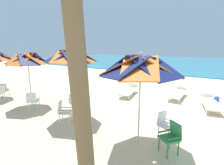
# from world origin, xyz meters

# --- Properties ---
(ground_plane) EXTENTS (80.00, 80.00, 0.00)m
(ground_plane) POSITION_xyz_m (0.00, 0.00, 0.00)
(ground_plane) COLOR beige
(sea) EXTENTS (80.00, 36.00, 0.10)m
(sea) POSITION_xyz_m (0.00, 28.40, 0.05)
(sea) COLOR teal
(sea) RESTS_ON ground
(surf_foam) EXTENTS (80.00, 0.70, 0.01)m
(surf_foam) POSITION_xyz_m (0.00, 10.10, 0.01)
(surf_foam) COLOR white
(surf_foam) RESTS_ON ground
(beach_umbrella_0) EXTENTS (2.33, 2.33, 2.68)m
(beach_umbrella_0) POSITION_xyz_m (-0.81, -2.98, 2.29)
(beach_umbrella_0) COLOR silver
(beach_umbrella_0) RESTS_ON ground
(plastic_chair_0) EXTENTS (0.58, 0.55, 0.87)m
(plastic_chair_0) POSITION_xyz_m (-0.23, -2.28, 0.50)
(plastic_chair_0) COLOR white
(plastic_chair_0) RESTS_ON ground
(plastic_chair_1) EXTENTS (0.62, 0.63, 0.87)m
(plastic_chair_1) POSITION_xyz_m (0.14, -2.97, 0.50)
(plastic_chair_1) COLOR #2D8C4C
(plastic_chair_1) RESTS_ON ground
(beach_umbrella_1) EXTENTS (2.00, 2.00, 2.82)m
(beach_umbrella_1) POSITION_xyz_m (-3.84, -2.71, 2.45)
(beach_umbrella_1) COLOR silver
(beach_umbrella_1) RESTS_ON ground
(plastic_chair_2) EXTENTS (0.62, 0.61, 0.87)m
(plastic_chair_2) POSITION_xyz_m (-3.33, -2.90, 0.50)
(plastic_chair_2) COLOR white
(plastic_chair_2) RESTS_ON ground
(plastic_chair_3) EXTENTS (0.56, 0.53, 0.87)m
(plastic_chair_3) POSITION_xyz_m (-4.16, -2.30, 0.50)
(plastic_chair_3) COLOR white
(plastic_chair_3) RESTS_ON ground
(plastic_chair_4) EXTENTS (0.63, 0.62, 0.87)m
(plastic_chair_4) POSITION_xyz_m (-3.68, -3.32, 0.50)
(plastic_chair_4) COLOR white
(plastic_chair_4) RESTS_ON ground
(beach_umbrella_2) EXTENTS (2.01, 2.01, 2.66)m
(beach_umbrella_2) POSITION_xyz_m (-6.60, -2.84, 2.26)
(beach_umbrella_2) COLOR silver
(beach_umbrella_2) RESTS_ON ground
(plastic_chair_5) EXTENTS (0.62, 0.63, 0.87)m
(plastic_chair_5) POSITION_xyz_m (-5.84, -3.22, 0.50)
(plastic_chair_5) COLOR white
(plastic_chair_5) RESTS_ON ground
(plastic_chair_7) EXTENTS (0.63, 0.63, 0.87)m
(plastic_chair_7) POSITION_xyz_m (-8.99, -3.02, 0.50)
(plastic_chair_7) COLOR white
(plastic_chair_7) RESTS_ON ground
(plastic_chair_8) EXTENTS (0.63, 0.61, 0.87)m
(plastic_chair_8) POSITION_xyz_m (-8.52, -3.41, 0.50)
(plastic_chair_8) COLOR white
(plastic_chair_8) RESTS_ON ground
(sun_lounger_0) EXTENTS (1.11, 2.23, 0.62)m
(sun_lounger_0) POSITION_xyz_m (0.73, 1.55, 0.28)
(sun_lounger_0) COLOR white
(sun_lounger_0) RESTS_ON ground
(sun_lounger_1) EXTENTS (0.69, 2.16, 0.62)m
(sun_lounger_1) POSITION_xyz_m (-0.94, 2.41, 0.28)
(sun_lounger_1) COLOR white
(sun_lounger_1) RESTS_ON ground
(sun_lounger_2) EXTENTS (1.05, 2.23, 0.62)m
(sun_lounger_2) POSITION_xyz_m (-3.51, 1.44, 0.28)
(sun_lounger_2) COLOR white
(sun_lounger_2) RESTS_ON ground
(palm_tree_2) EXTENTS (2.66, 3.04, 4.79)m
(palm_tree_2) POSITION_xyz_m (-0.88, -5.29, 2.96)
(palm_tree_2) COLOR brown
(palm_tree_2) RESTS_ON ground
(beach_ball) EXTENTS (0.28, 0.28, 0.28)m
(beach_ball) POSITION_xyz_m (0.93, 3.03, 0.14)
(beach_ball) COLOR blue
(beach_ball) RESTS_ON ground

